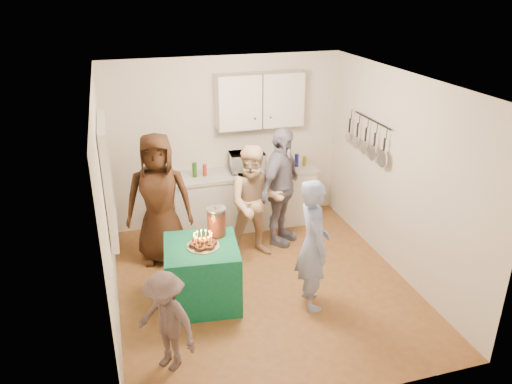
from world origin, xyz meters
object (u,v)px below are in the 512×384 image
object	(u,v)px
counter	(244,200)
woman_back_center	(255,203)
microwave	(247,162)
punch_jar	(217,222)
man_birthday	(313,245)
woman_back_right	(281,187)
child_near_left	(166,322)
party_table	(202,274)
woman_back_left	(159,199)

from	to	relation	value
counter	woman_back_center	bearing A→B (deg)	-95.39
microwave	punch_jar	bearing A→B (deg)	-113.45
man_birthday	woman_back_right	world-z (taller)	woman_back_right
man_birthday	child_near_left	distance (m)	1.88
party_table	man_birthday	bearing A→B (deg)	-18.76
counter	woman_back_left	xyz separation A→B (m)	(-1.35, -0.67, 0.48)
man_birthday	woman_back_left	xyz separation A→B (m)	(-1.57, 1.56, 0.11)
woman_back_left	microwave	bearing A→B (deg)	35.77
man_birthday	party_table	bearing A→B (deg)	77.13
punch_jar	woman_back_left	size ratio (longest dim) A/B	0.19
microwave	child_near_left	distance (m)	3.28
microwave	man_birthday	distance (m)	2.25
counter	woman_back_left	world-z (taller)	woman_back_left
man_birthday	woman_back_left	bearing A→B (deg)	51.19
party_table	child_near_left	distance (m)	1.15
microwave	man_birthday	world-z (taller)	man_birthday
microwave	child_near_left	world-z (taller)	microwave
woman_back_left	party_table	bearing A→B (deg)	-63.04
punch_jar	counter	bearing A→B (deg)	64.45
punch_jar	woman_back_center	xyz separation A→B (m)	(0.68, 0.67, -0.12)
party_table	child_near_left	world-z (taller)	child_near_left
man_birthday	punch_jar	bearing A→B (deg)	63.76
woman_back_left	man_birthday	bearing A→B (deg)	-34.58
woman_back_left	child_near_left	world-z (taller)	woman_back_left
counter	woman_back_right	xyz separation A→B (m)	(0.37, -0.67, 0.44)
microwave	man_birthday	size ratio (longest dim) A/B	0.33
party_table	man_birthday	world-z (taller)	man_birthday
party_table	woman_back_center	distance (m)	1.34
party_table	child_near_left	bearing A→B (deg)	-118.32
woman_back_left	woman_back_center	xyz separation A→B (m)	(1.26, -0.26, -0.10)
counter	child_near_left	bearing A→B (deg)	-118.74
child_near_left	counter	bearing A→B (deg)	109.85
counter	woman_back_center	distance (m)	1.01
counter	party_table	bearing A→B (deg)	-118.97
child_near_left	punch_jar	bearing A→B (deg)	105.88
counter	microwave	distance (m)	0.63
woman_back_center	microwave	bearing A→B (deg)	90.08
counter	microwave	bearing A→B (deg)	0.00
counter	woman_back_left	size ratio (longest dim) A/B	1.21
microwave	punch_jar	distance (m)	1.81
punch_jar	woman_back_left	bearing A→B (deg)	121.87
microwave	man_birthday	xyz separation A→B (m)	(0.17, -2.23, -0.25)
woman_back_center	woman_back_right	size ratio (longest dim) A/B	0.93
man_birthday	woman_back_left	world-z (taller)	woman_back_left
man_birthday	woman_back_center	distance (m)	1.33
microwave	punch_jar	world-z (taller)	microwave
counter	child_near_left	world-z (taller)	child_near_left
woman_back_center	child_near_left	bearing A→B (deg)	-119.04
punch_jar	man_birthday	size ratio (longest dim) A/B	0.21
woman_back_center	counter	bearing A→B (deg)	93.33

